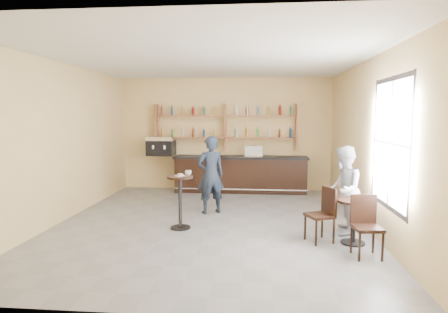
# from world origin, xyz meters

# --- Properties ---
(floor) EXTENTS (7.00, 7.00, 0.00)m
(floor) POSITION_xyz_m (0.00, 0.00, 0.00)
(floor) COLOR slate
(floor) RESTS_ON ground
(ceiling) EXTENTS (7.00, 7.00, 0.00)m
(ceiling) POSITION_xyz_m (0.00, 0.00, 3.20)
(ceiling) COLOR white
(ceiling) RESTS_ON wall_back
(wall_back) EXTENTS (7.00, 0.00, 7.00)m
(wall_back) POSITION_xyz_m (0.00, 3.50, 1.60)
(wall_back) COLOR #E8C584
(wall_back) RESTS_ON floor
(wall_front) EXTENTS (7.00, 0.00, 7.00)m
(wall_front) POSITION_xyz_m (0.00, -3.50, 1.60)
(wall_front) COLOR #E8C584
(wall_front) RESTS_ON floor
(wall_left) EXTENTS (0.00, 7.00, 7.00)m
(wall_left) POSITION_xyz_m (-3.00, 0.00, 1.60)
(wall_left) COLOR #E8C584
(wall_left) RESTS_ON floor
(wall_right) EXTENTS (0.00, 7.00, 7.00)m
(wall_right) POSITION_xyz_m (3.00, 0.00, 1.60)
(wall_right) COLOR #E8C584
(wall_right) RESTS_ON floor
(window_pane) EXTENTS (0.00, 2.00, 2.00)m
(window_pane) POSITION_xyz_m (2.99, -1.20, 1.70)
(window_pane) COLOR white
(window_pane) RESTS_ON wall_right
(window_frame) EXTENTS (0.04, 1.70, 2.10)m
(window_frame) POSITION_xyz_m (2.99, -1.20, 1.70)
(window_frame) COLOR black
(window_frame) RESTS_ON wall_right
(shelf_unit) EXTENTS (4.00, 0.26, 1.40)m
(shelf_unit) POSITION_xyz_m (0.00, 3.37, 1.81)
(shelf_unit) COLOR brown
(shelf_unit) RESTS_ON wall_back
(liquor_bottles) EXTENTS (3.68, 0.10, 1.00)m
(liquor_bottles) POSITION_xyz_m (0.00, 3.37, 1.98)
(liquor_bottles) COLOR #8C5919
(liquor_bottles) RESTS_ON shelf_unit
(bar_counter) EXTENTS (3.71, 0.72, 1.00)m
(bar_counter) POSITION_xyz_m (0.45, 3.15, 0.50)
(bar_counter) COLOR black
(bar_counter) RESTS_ON floor
(espresso_machine) EXTENTS (0.78, 0.53, 0.53)m
(espresso_machine) POSITION_xyz_m (-1.81, 3.15, 1.27)
(espresso_machine) COLOR black
(espresso_machine) RESTS_ON bar_counter
(pastry_case) EXTENTS (0.56, 0.47, 0.30)m
(pastry_case) POSITION_xyz_m (0.81, 3.15, 1.15)
(pastry_case) COLOR silver
(pastry_case) RESTS_ON bar_counter
(pedestal_table) EXTENTS (0.50, 0.50, 1.01)m
(pedestal_table) POSITION_xyz_m (-0.52, -0.41, 0.50)
(pedestal_table) COLOR black
(pedestal_table) RESTS_ON floor
(napkin) EXTENTS (0.22, 0.22, 0.00)m
(napkin) POSITION_xyz_m (-0.52, -0.41, 1.01)
(napkin) COLOR white
(napkin) RESTS_ON pedestal_table
(donut) EXTENTS (0.15, 0.15, 0.04)m
(donut) POSITION_xyz_m (-0.51, -0.42, 1.03)
(donut) COLOR #D88D4F
(donut) RESTS_ON napkin
(cup_pedestal) EXTENTS (0.14, 0.14, 0.09)m
(cup_pedestal) POSITION_xyz_m (-0.38, -0.31, 1.05)
(cup_pedestal) COLOR white
(cup_pedestal) RESTS_ON pedestal_table
(man_main) EXTENTS (0.73, 0.64, 1.70)m
(man_main) POSITION_xyz_m (-0.09, 0.77, 0.85)
(man_main) COLOR black
(man_main) RESTS_ON floor
(cafe_table) EXTENTS (0.77, 0.77, 0.75)m
(cafe_table) POSITION_xyz_m (2.53, -0.99, 0.38)
(cafe_table) COLOR black
(cafe_table) RESTS_ON floor
(cup_cafe) EXTENTS (0.13, 0.13, 0.10)m
(cup_cafe) POSITION_xyz_m (2.58, -0.99, 0.80)
(cup_cafe) COLOR white
(cup_cafe) RESTS_ON cafe_table
(chair_west) EXTENTS (0.53, 0.53, 0.93)m
(chair_west) POSITION_xyz_m (1.98, -0.94, 0.46)
(chair_west) COLOR black
(chair_west) RESTS_ON floor
(chair_south) EXTENTS (0.44, 0.44, 0.93)m
(chair_south) POSITION_xyz_m (2.58, -1.59, 0.46)
(chair_south) COLOR black
(chair_south) RESTS_ON floor
(patron_second) EXTENTS (0.77, 0.90, 1.60)m
(patron_second) POSITION_xyz_m (2.47, -0.44, 0.80)
(patron_second) COLOR #99999E
(patron_second) RESTS_ON floor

